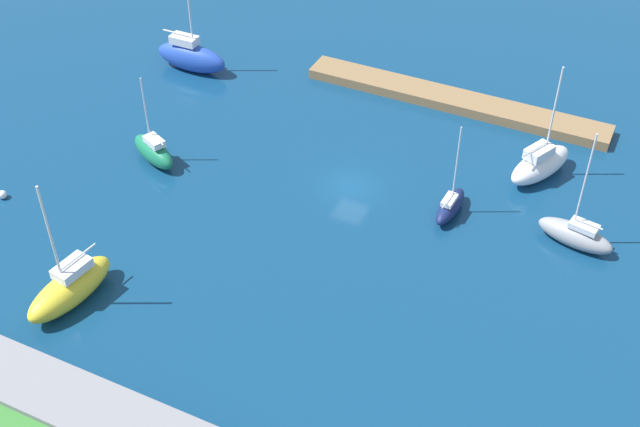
{
  "coord_description": "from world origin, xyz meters",
  "views": [
    {
      "loc": [
        -19.87,
        46.99,
        40.16
      ],
      "look_at": [
        0.0,
        5.57,
        1.5
      ],
      "focal_mm": 46.91,
      "sensor_mm": 36.0,
      "label": 1
    }
  ],
  "objects_px": {
    "sailboat_white_by_breakwater": "(540,164)",
    "pier_dock": "(454,101)",
    "sailboat_navy_far_south": "(450,206)",
    "sailboat_green_lone_south": "(154,151)",
    "sailboat_gray_inner_mooring": "(576,235)",
    "mooring_buoy_white": "(2,195)",
    "sailboat_blue_far_north": "(191,56)",
    "sailboat_yellow_east_end": "(70,287)"
  },
  "relations": [
    {
      "from": "sailboat_blue_far_north",
      "to": "mooring_buoy_white",
      "type": "height_order",
      "value": "sailboat_blue_far_north"
    },
    {
      "from": "pier_dock",
      "to": "sailboat_blue_far_north",
      "type": "distance_m",
      "value": 24.62
    },
    {
      "from": "sailboat_blue_far_north",
      "to": "mooring_buoy_white",
      "type": "bearing_deg",
      "value": -97.34
    },
    {
      "from": "sailboat_navy_far_south",
      "to": "sailboat_yellow_east_end",
      "type": "height_order",
      "value": "sailboat_yellow_east_end"
    },
    {
      "from": "sailboat_yellow_east_end",
      "to": "sailboat_white_by_breakwater",
      "type": "distance_m",
      "value": 36.23
    },
    {
      "from": "sailboat_gray_inner_mooring",
      "to": "mooring_buoy_white",
      "type": "relative_size",
      "value": 14.09
    },
    {
      "from": "sailboat_yellow_east_end",
      "to": "sailboat_navy_far_south",
      "type": "bearing_deg",
      "value": 142.67
    },
    {
      "from": "sailboat_white_by_breakwater",
      "to": "sailboat_blue_far_north",
      "type": "bearing_deg",
      "value": 110.94
    },
    {
      "from": "sailboat_navy_far_south",
      "to": "sailboat_yellow_east_end",
      "type": "xyz_separation_m",
      "value": [
        19.65,
        19.32,
        0.43
      ]
    },
    {
      "from": "sailboat_navy_far_south",
      "to": "sailboat_white_by_breakwater",
      "type": "distance_m",
      "value": 8.84
    },
    {
      "from": "pier_dock",
      "to": "sailboat_green_lone_south",
      "type": "relative_size",
      "value": 3.57
    },
    {
      "from": "pier_dock",
      "to": "sailboat_gray_inner_mooring",
      "type": "height_order",
      "value": "sailboat_gray_inner_mooring"
    },
    {
      "from": "sailboat_blue_far_north",
      "to": "mooring_buoy_white",
      "type": "distance_m",
      "value": 22.74
    },
    {
      "from": "pier_dock",
      "to": "mooring_buoy_white",
      "type": "bearing_deg",
      "value": 45.62
    },
    {
      "from": "sailboat_yellow_east_end",
      "to": "sailboat_gray_inner_mooring",
      "type": "distance_m",
      "value": 34.98
    },
    {
      "from": "sailboat_navy_far_south",
      "to": "sailboat_gray_inner_mooring",
      "type": "distance_m",
      "value": 9.13
    },
    {
      "from": "mooring_buoy_white",
      "to": "sailboat_yellow_east_end",
      "type": "bearing_deg",
      "value": 151.46
    },
    {
      "from": "sailboat_green_lone_south",
      "to": "sailboat_blue_far_north",
      "type": "height_order",
      "value": "sailboat_blue_far_north"
    },
    {
      "from": "pier_dock",
      "to": "sailboat_blue_far_north",
      "type": "relative_size",
      "value": 2.46
    },
    {
      "from": "sailboat_blue_far_north",
      "to": "sailboat_gray_inner_mooring",
      "type": "bearing_deg",
      "value": -13.83
    },
    {
      "from": "sailboat_navy_far_south",
      "to": "sailboat_white_by_breakwater",
      "type": "xyz_separation_m",
      "value": [
        -4.8,
        -7.42,
        0.43
      ]
    },
    {
      "from": "sailboat_navy_far_south",
      "to": "sailboat_green_lone_south",
      "type": "bearing_deg",
      "value": 102.67
    },
    {
      "from": "sailboat_green_lone_south",
      "to": "mooring_buoy_white",
      "type": "bearing_deg",
      "value": 73.1
    },
    {
      "from": "sailboat_gray_inner_mooring",
      "to": "sailboat_white_by_breakwater",
      "type": "bearing_deg",
      "value": -47.3
    },
    {
      "from": "mooring_buoy_white",
      "to": "sailboat_white_by_breakwater",
      "type": "bearing_deg",
      "value": -150.59
    },
    {
      "from": "sailboat_green_lone_south",
      "to": "sailboat_gray_inner_mooring",
      "type": "height_order",
      "value": "sailboat_gray_inner_mooring"
    },
    {
      "from": "sailboat_white_by_breakwater",
      "to": "mooring_buoy_white",
      "type": "relative_size",
      "value": 14.44
    },
    {
      "from": "mooring_buoy_white",
      "to": "sailboat_gray_inner_mooring",
      "type": "bearing_deg",
      "value": -161.49
    },
    {
      "from": "sailboat_white_by_breakwater",
      "to": "pier_dock",
      "type": "bearing_deg",
      "value": 77.44
    },
    {
      "from": "sailboat_green_lone_south",
      "to": "sailboat_gray_inner_mooring",
      "type": "xyz_separation_m",
      "value": [
        -32.65,
        -4.61,
        -0.11
      ]
    },
    {
      "from": "sailboat_green_lone_south",
      "to": "sailboat_yellow_east_end",
      "type": "bearing_deg",
      "value": 128.54
    },
    {
      "from": "sailboat_white_by_breakwater",
      "to": "mooring_buoy_white",
      "type": "height_order",
      "value": "sailboat_white_by_breakwater"
    },
    {
      "from": "pier_dock",
      "to": "mooring_buoy_white",
      "type": "distance_m",
      "value": 38.39
    },
    {
      "from": "sailboat_navy_far_south",
      "to": "sailboat_blue_far_north",
      "type": "xyz_separation_m",
      "value": [
        28.61,
        -9.59,
        0.67
      ]
    },
    {
      "from": "sailboat_yellow_east_end",
      "to": "sailboat_white_by_breakwater",
      "type": "height_order",
      "value": "sailboat_yellow_east_end"
    },
    {
      "from": "sailboat_gray_inner_mooring",
      "to": "mooring_buoy_white",
      "type": "distance_m",
      "value": 42.67
    },
    {
      "from": "sailboat_yellow_east_end",
      "to": "sailboat_blue_far_north",
      "type": "height_order",
      "value": "sailboat_blue_far_north"
    },
    {
      "from": "sailboat_navy_far_south",
      "to": "sailboat_green_lone_south",
      "type": "height_order",
      "value": "sailboat_navy_far_south"
    },
    {
      "from": "sailboat_green_lone_south",
      "to": "sailboat_blue_far_north",
      "type": "distance_m",
      "value": 14.53
    },
    {
      "from": "sailboat_green_lone_south",
      "to": "mooring_buoy_white",
      "type": "xyz_separation_m",
      "value": [
        7.81,
        8.93,
        -0.73
      ]
    },
    {
      "from": "pier_dock",
      "to": "sailboat_yellow_east_end",
      "type": "relative_size",
      "value": 2.76
    },
    {
      "from": "sailboat_navy_far_south",
      "to": "pier_dock",
      "type": "bearing_deg",
      "value": 20.22
    }
  ]
}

